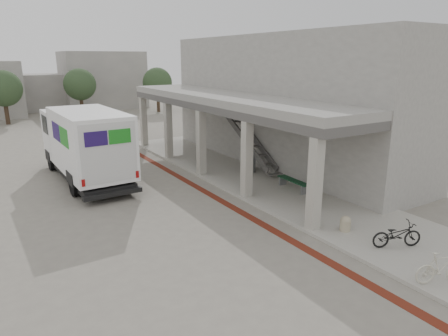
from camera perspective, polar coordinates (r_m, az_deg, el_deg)
ground at (r=15.77m, az=-2.08°, el=-6.19°), size 120.00×120.00×0.00m
bike_lane_stripe at (r=17.87m, az=-2.47°, el=-3.53°), size 0.35×40.00×0.01m
sidewalk at (r=17.94m, az=9.11°, el=-3.45°), size 4.40×28.00×0.12m
transit_building at (r=22.38m, az=7.48°, el=9.15°), size 7.60×17.00×7.00m
distant_backdrop at (r=48.94m, az=-26.97°, el=10.20°), size 28.00×10.00×6.50m
tree_left at (r=40.90m, az=-29.00°, el=9.90°), size 3.20×3.20×4.80m
tree_mid at (r=43.82m, az=-19.90°, el=11.14°), size 3.20×3.20×4.80m
tree_right at (r=45.25m, az=-9.49°, el=11.95°), size 3.20×3.20×4.80m
fedex_truck at (r=20.46m, az=-19.27°, el=3.44°), size 2.77×8.24×3.49m
bench at (r=18.10m, az=9.90°, el=-2.08°), size 0.47×1.87×0.44m
bollard_near at (r=14.30m, az=16.96°, el=-7.56°), size 0.36×0.36×0.54m
bollard_far at (r=16.43m, az=12.35°, el=-4.21°), size 0.36×0.36×0.54m
utility_cabinet at (r=20.59m, az=3.49°, el=0.87°), size 0.49×0.64×1.03m
bicycle_black at (r=13.63m, az=23.46°, el=-8.72°), size 1.65×1.16×0.82m
bicycle_cream at (r=12.10m, az=28.64°, el=-12.33°), size 1.53×0.92×0.89m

